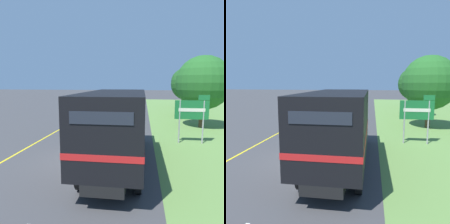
{
  "view_description": "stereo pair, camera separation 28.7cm",
  "coord_description": "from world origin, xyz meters",
  "views": [
    {
      "loc": [
        2.99,
        -10.04,
        3.82
      ],
      "look_at": [
        0.3,
        9.03,
        1.2
      ],
      "focal_mm": 35.0,
      "sensor_mm": 36.0,
      "label": 1
    },
    {
      "loc": [
        3.27,
        -10.0,
        3.82
      ],
      "look_at": [
        0.3,
        9.03,
        1.2
      ],
      "focal_mm": 35.0,
      "sensor_mm": 36.0,
      "label": 2
    }
  ],
  "objects": [
    {
      "name": "edge_line_yellow",
      "position": [
        -3.7,
        12.46,
        0.0
      ],
      "size": [
        0.12,
        54.95,
        0.01
      ],
      "primitive_type": "cube",
      "color": "yellow",
      "rests_on": "ground"
    },
    {
      "name": "ground_plane",
      "position": [
        0.0,
        0.0,
        0.0
      ],
      "size": [
        200.0,
        200.0,
        0.0
      ],
      "primitive_type": "plane",
      "color": "#3D3D3F"
    },
    {
      "name": "centre_dash_mid_b",
      "position": [
        0.0,
        13.55,
        0.0
      ],
      "size": [
        0.12,
        2.6,
        0.01
      ],
      "primitive_type": "cube",
      "color": "white",
      "rests_on": "ground"
    },
    {
      "name": "horse_trailer_truck",
      "position": [
        1.87,
        -0.26,
        1.94
      ],
      "size": [
        2.42,
        8.54,
        3.43
      ],
      "color": "black",
      "rests_on": "ground"
    },
    {
      "name": "centre_dash_farthest",
      "position": [
        0.0,
        26.75,
        0.0
      ],
      "size": [
        0.12,
        2.6,
        0.01
      ],
      "primitive_type": "cube",
      "color": "white",
      "rests_on": "ground"
    },
    {
      "name": "highway_sign",
      "position": [
        6.06,
        3.94,
        2.01
      ],
      "size": [
        2.05,
        0.09,
        3.05
      ],
      "color": "#9E9EA3",
      "rests_on": "ground"
    },
    {
      "name": "roadside_tree_near",
      "position": [
        7.98,
        9.22,
        3.78
      ],
      "size": [
        4.52,
        4.52,
        6.06
      ],
      "color": "#4C3823",
      "rests_on": "ground"
    },
    {
      "name": "lead_car_white",
      "position": [
        -1.88,
        18.03,
        1.02
      ],
      "size": [
        1.8,
        3.9,
        2.06
      ],
      "color": "black",
      "rests_on": "ground"
    },
    {
      "name": "roadside_tree_mid",
      "position": [
        7.97,
        15.75,
        3.62
      ],
      "size": [
        3.65,
        3.65,
        5.46
      ],
      "color": "brown",
      "rests_on": "ground"
    },
    {
      "name": "centre_dash_far",
      "position": [
        0.0,
        20.15,
        0.0
      ],
      "size": [
        0.12,
        2.6,
        0.01
      ],
      "primitive_type": "cube",
      "color": "white",
      "rests_on": "ground"
    },
    {
      "name": "centre_dash_near",
      "position": [
        0.0,
        0.35,
        0.0
      ],
      "size": [
        0.12,
        2.6,
        0.01
      ],
      "primitive_type": "cube",
      "color": "white",
      "rests_on": "ground"
    },
    {
      "name": "roadside_tree_far",
      "position": [
        9.18,
        24.28,
        3.92
      ],
      "size": [
        3.96,
        3.96,
        5.92
      ],
      "color": "#4C3823",
      "rests_on": "ground"
    },
    {
      "name": "centre_dash_mid_a",
      "position": [
        0.0,
        6.95,
        0.0
      ],
      "size": [
        0.12,
        2.6,
        0.01
      ],
      "primitive_type": "cube",
      "color": "white",
      "rests_on": "ground"
    }
  ]
}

